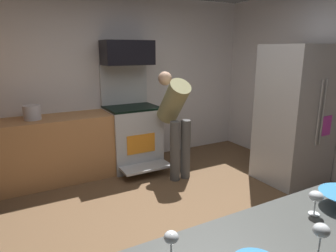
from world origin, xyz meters
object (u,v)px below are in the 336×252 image
oven_range (132,134)px  person_cook (175,116)px  wine_glass_mid (316,197)px  stock_pot (32,113)px  microwave (127,53)px  wine_glass_near (171,239)px  wine_glass_far (321,232)px  refrigerator (295,115)px

oven_range → person_cook: (0.39, -0.64, 0.37)m
person_cook → wine_glass_mid: size_ratio=10.60×
oven_range → stock_pot: 1.46m
microwave → stock_pot: size_ratio=3.36×
person_cook → stock_pot: size_ratio=6.73×
person_cook → wine_glass_near: size_ratio=10.73×
oven_range → wine_glass_far: bearing=-99.4°
refrigerator → wine_glass_mid: 2.67m
microwave → refrigerator: size_ratio=0.40×
stock_pot → oven_range: bearing=-0.5°
person_cook → stock_pot: (-1.77, 0.66, 0.11)m
oven_range → microwave: microwave is taller
wine_glass_near → stock_pot: (-0.23, 3.24, -0.01)m
refrigerator → stock_pot: 3.50m
refrigerator → microwave: bearing=136.8°
oven_range → refrigerator: refrigerator is taller
wine_glass_far → oven_range: bearing=80.6°
oven_range → refrigerator: bearing=-41.6°
refrigerator → wine_glass_mid: refrigerator is taller
wine_glass_far → wine_glass_near: bearing=151.8°
wine_glass_mid → microwave: bearing=85.4°
person_cook → microwave: bearing=117.9°
microwave → wine_glass_far: size_ratio=4.43×
microwave → wine_glass_far: microwave is taller
oven_range → refrigerator: size_ratio=0.84×
oven_range → wine_glass_mid: (-0.27, -3.30, 0.49)m
wine_glass_mid → wine_glass_far: size_ratio=0.84×
person_cook → wine_glass_mid: 2.74m
refrigerator → wine_glass_far: (-2.33, -1.99, 0.10)m
refrigerator → person_cook: bearing=146.3°
oven_range → wine_glass_near: (-1.15, -3.23, 0.49)m
microwave → wine_glass_near: microwave is taller
refrigerator → person_cook: refrigerator is taller
oven_range → person_cook: size_ratio=1.06×
wine_glass_far → stock_pot: stock_pot is taller
oven_range → wine_glass_mid: 3.34m
person_cook → wine_glass_far: bearing=-108.6°
microwave → person_cook: microwave is taller
microwave → refrigerator: (1.75, -1.64, -0.82)m
person_cook → wine_glass_mid: (-0.66, -2.65, 0.12)m
wine_glass_mid → person_cook: bearing=75.9°
microwave → wine_glass_far: 3.74m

